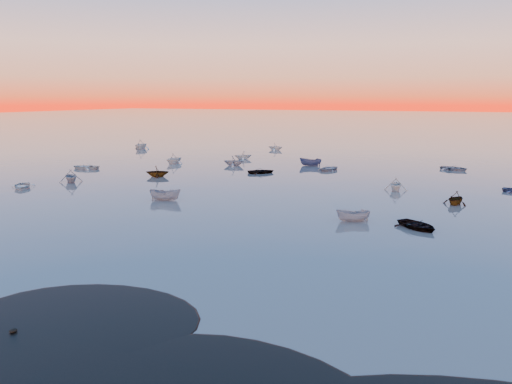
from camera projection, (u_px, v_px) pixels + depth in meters
The scene contains 6 objects.
ground at pixel (386, 145), 116.71m from camera, with size 600.00×600.00×0.00m, color #6E625B.
mud_lobes at pixel (65, 314), 25.75m from camera, with size 140.00×6.00×0.07m, color black, non-canonical shape.
moored_fleet at pixel (334, 172), 74.38m from camera, with size 124.00×58.00×1.20m, color silver, non-canonical shape.
boat_near_left at pixel (22, 188), 61.49m from camera, with size 3.89×1.62×0.97m, color silver.
boat_near_center at pixel (165, 200), 54.40m from camera, with size 3.59×1.52×1.24m, color gray.
boat_near_right at pixel (396, 190), 60.06m from camera, with size 3.48×1.57×1.22m, color silver.
Camera 1 is at (18.68, -19.16, 11.04)m, focal length 35.00 mm.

